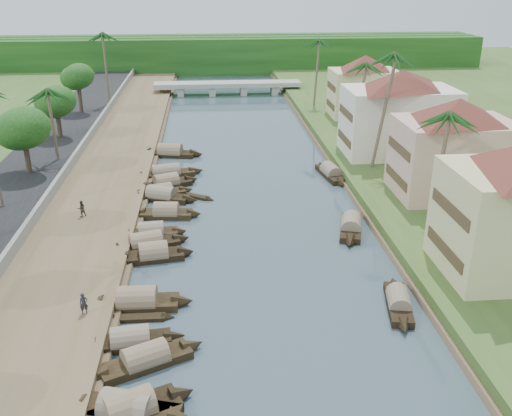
{
  "coord_description": "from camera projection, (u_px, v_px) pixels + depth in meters",
  "views": [
    {
      "loc": [
        -4.14,
        -38.18,
        22.12
      ],
      "look_at": [
        0.05,
        9.9,
        2.0
      ],
      "focal_mm": 40.0,
      "sensor_mm": 36.0,
      "label": 1
    }
  ],
  "objects": [
    {
      "name": "ground",
      "position": [
        266.0,
        281.0,
        43.95
      ],
      "size": [
        220.0,
        220.0,
        0.0
      ],
      "primitive_type": "plane",
      "color": "#384A54",
      "rests_on": "ground"
    },
    {
      "name": "left_bank",
      "position": [
        98.0,
        191.0,
        60.91
      ],
      "size": [
        10.0,
        180.0,
        0.8
      ],
      "primitive_type": "cube",
      "color": "brown",
      "rests_on": "ground"
    },
    {
      "name": "right_bank",
      "position": [
        417.0,
        179.0,
        63.64
      ],
      "size": [
        16.0,
        180.0,
        1.2
      ],
      "primitive_type": "cube",
      "color": "#345120",
      "rests_on": "ground"
    },
    {
      "name": "road",
      "position": [
        16.0,
        190.0,
        60.11
      ],
      "size": [
        8.0,
        180.0,
        1.4
      ],
      "primitive_type": "cube",
      "color": "black",
      "rests_on": "ground"
    },
    {
      "name": "retaining_wall",
      "position": [
        57.0,
        183.0,
        60.2
      ],
      "size": [
        0.4,
        180.0,
        1.1
      ],
      "primitive_type": "cube",
      "color": "slate",
      "rests_on": "left_bank"
    },
    {
      "name": "treeline",
      "position": [
        223.0,
        54.0,
        134.37
      ],
      "size": [
        120.0,
        14.0,
        8.0
      ],
      "color": "#123A0F",
      "rests_on": "ground"
    },
    {
      "name": "bridge",
      "position": [
        228.0,
        86.0,
        109.5
      ],
      "size": [
        28.0,
        4.0,
        2.4
      ],
      "color": "#98998F",
      "rests_on": "ground"
    },
    {
      "name": "building_mid",
      "position": [
        454.0,
        147.0,
        56.07
      ],
      "size": [
        14.11,
        14.11,
        9.7
      ],
      "color": "#D4A696",
      "rests_on": "right_bank"
    },
    {
      "name": "building_far",
      "position": [
        399.0,
        112.0,
        68.77
      ],
      "size": [
        15.59,
        15.59,
        10.2
      ],
      "color": "white",
      "rests_on": "right_bank"
    },
    {
      "name": "building_distant",
      "position": [
        364.0,
        85.0,
        87.43
      ],
      "size": [
        12.62,
        12.62,
        9.2
      ],
      "color": "#CCC489",
      "rests_on": "right_bank"
    },
    {
      "name": "sampan_0",
      "position": [
        127.0,
        410.0,
        30.47
      ],
      "size": [
        8.19,
        3.8,
        2.13
      ],
      "rotation": [
        0.0,
        0.0,
        -0.28
      ],
      "color": "black",
      "rests_on": "ground"
    },
    {
      "name": "sampan_1",
      "position": [
        131.0,
        411.0,
        30.39
      ],
      "size": [
        7.59,
        4.62,
        2.24
      ],
      "rotation": [
        0.0,
        0.0,
        0.42
      ],
      "color": "black",
      "rests_on": "ground"
    },
    {
      "name": "sampan_2",
      "position": [
        146.0,
        360.0,
        34.39
      ],
      "size": [
        7.72,
        4.74,
        2.08
      ],
      "rotation": [
        0.0,
        0.0,
        0.44
      ],
      "color": "black",
      "rests_on": "ground"
    },
    {
      "name": "sampan_3",
      "position": [
        131.0,
        341.0,
        36.18
      ],
      "size": [
        7.26,
        2.24,
        1.96
      ],
      "rotation": [
        0.0,
        0.0,
        0.11
      ],
      "color": "black",
      "rests_on": "ground"
    },
    {
      "name": "sampan_4",
      "position": [
        138.0,
        302.0,
        40.43
      ],
      "size": [
        8.13,
        2.15,
        2.29
      ],
      "rotation": [
        0.0,
        0.0,
        -0.03
      ],
      "color": "black",
      "rests_on": "ground"
    },
    {
      "name": "sampan_5",
      "position": [
        154.0,
        255.0,
        47.12
      ],
      "size": [
        7.08,
        2.73,
        2.21
      ],
      "rotation": [
        0.0,
        0.0,
        0.15
      ],
      "color": "black",
      "rests_on": "ground"
    },
    {
      "name": "sampan_6",
      "position": [
        151.0,
        233.0,
        51.13
      ],
      "size": [
        6.6,
        2.03,
        1.98
      ],
      "rotation": [
        0.0,
        0.0,
        0.08
      ],
      "color": "black",
      "rests_on": "ground"
    },
    {
      "name": "sampan_7",
      "position": [
        146.0,
        244.0,
        49.03
      ],
      "size": [
        8.02,
        3.84,
        2.12
      ],
      "rotation": [
        0.0,
        0.0,
        0.3
      ],
      "color": "black",
      "rests_on": "ground"
    },
    {
      "name": "sampan_8",
      "position": [
        166.0,
        213.0,
        55.26
      ],
      "size": [
        7.06,
        2.35,
        2.16
      ],
      "rotation": [
        0.0,
        0.0,
        -0.1
      ],
      "color": "black",
      "rests_on": "ground"
    },
    {
      "name": "sampan_9",
      "position": [
        161.0,
        196.0,
        59.39
      ],
      "size": [
        8.36,
        4.3,
        2.12
      ],
      "rotation": [
        0.0,
        0.0,
        -0.34
      ],
      "color": "black",
      "rests_on": "ground"
    },
    {
      "name": "sampan_10",
      "position": [
        160.0,
        193.0,
        60.14
      ],
      "size": [
        7.51,
        3.86,
        2.06
      ],
      "rotation": [
        0.0,
        0.0,
        0.33
      ],
      "color": "black",
      "rests_on": "ground"
    },
    {
      "name": "sampan_11",
      "position": [
        166.0,
        183.0,
        62.91
      ],
      "size": [
        7.75,
        4.65,
        2.22
      ],
      "rotation": [
        0.0,
        0.0,
        0.41
      ],
      "color": "black",
      "rests_on": "ground"
    },
    {
      "name": "sampan_12",
      "position": [
        166.0,
        173.0,
        66.09
      ],
      "size": [
        9.25,
        3.61,
        2.17
      ],
      "rotation": [
        0.0,
        0.0,
        0.22
      ],
      "color": "black",
      "rests_on": "ground"
    },
    {
      "name": "sampan_13",
      "position": [
        170.0,
        153.0,
        73.52
      ],
      "size": [
        8.98,
        3.5,
        2.38
      ],
      "rotation": [
        0.0,
        0.0,
        -0.19
      ],
      "color": "black",
      "rests_on": "ground"
    },
    {
      "name": "sampan_14",
      "position": [
        398.0,
        303.0,
        40.34
      ],
      "size": [
        2.74,
        7.63,
        1.87
      ],
      "rotation": [
        0.0,
        0.0,
        1.38
      ],
      "color": "black",
      "rests_on": "ground"
    },
    {
      "name": "sampan_15",
      "position": [
        351.0,
        227.0,
        52.32
      ],
      "size": [
        3.77,
        8.29,
        2.19
      ],
      "rotation": [
        0.0,
        0.0,
        1.3
      ],
      "color": "black",
      "rests_on": "ground"
    },
    {
      "name": "sampan_16",
      "position": [
        331.0,
        173.0,
        66.16
      ],
      "size": [
        2.9,
        8.77,
        2.12
      ],
      "rotation": [
        0.0,
        0.0,
        1.72
      ],
      "color": "black",
      "rests_on": "ground"
    },
    {
      "name": "canoe_1",
      "position": [
        138.0,
        318.0,
        39.06
      ],
      "size": [
        5.04,
        0.87,
        0.81
      ],
      "rotation": [
        0.0,
        0.0,
        -0.01
      ],
      "color": "black",
      "rests_on": "ground"
    },
    {
      "name": "canoe_2",
      "position": [
        192.0,
        196.0,
        60.28
      ],
      "size": [
        5.04,
        3.53,
        0.79
      ],
      "rotation": [
        0.0,
        0.0,
        -0.55
      ],
      "color": "black",
      "rests_on": "ground"
    },
    {
      "name": "palm_1",
      "position": [
        445.0,
        117.0,
        48.33
      ],
      "size": [
        3.2,
        3.2,
        11.23
      ],
      "color": "brown",
      "rests_on": "ground"
    },
    {
      "name": "palm_2",
      "position": [
        384.0,
        58.0,
        61.11
      ],
      "size": [
        3.2,
        3.2,
        14.16
      ],
      "color": "brown",
      "rests_on": "ground"
    },
    {
      "name": "palm_3",
      "position": [
        360.0,
        66.0,
        74.55
      ],
      "size": [
        3.2,
        3.2,
        11.16
      ],
      "color": "brown",
      "rests_on": "ground"
    },
    {
      "name": "palm_6",
      "position": [
        49.0,
        92.0,
        64.62
      ],
      "size": [
        3.2,
        3.2,
        9.71
      ],
      "color": "brown",
      "rests_on": "ground"
    },
    {
      "name": "palm_7",
      "position": [
        317.0,
        42.0,
        92.18
      ],
      "size": [
        3.2,
        3.2,
        12.1
      ],
      "color": "brown",
      "rests_on": "ground"
    },
    {
      "name": "palm_8",
      "position": [
        103.0,
        36.0,
        91.94
      ],
      "size": [
        3.2,
        3.2,
        12.86
      ],
      "color": "brown",
      "rests_on": "ground"
    },
    {
      "name": "tree_3",
      "position": [
        23.0,
        129.0,
        61.38
      ],
      "size": [
        5.35,
        5.35,
        7.22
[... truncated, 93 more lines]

